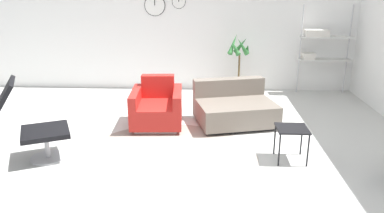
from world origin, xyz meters
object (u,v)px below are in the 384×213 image
Objects in this scene: side_table at (292,132)px; shelf_unit at (319,44)px; lounge_chair at (8,112)px; potted_plant at (239,70)px; couch_low at (234,109)px; armchair_red at (157,108)px.

side_table is 0.25× the size of shelf_unit.
lounge_chair is 1.00× the size of potted_plant.
lounge_chair is 3.42m from side_table.
potted_plant is at bearing 98.57° from side_table.
shelf_unit is at bearing -148.45° from couch_low.
side_table is 3.35m from shelf_unit.
lounge_chair is at bearing -175.61° from side_table.
side_table is 2.99m from potted_plant.
shelf_unit is (1.73, 1.78, 0.77)m from couch_low.
couch_low is (1.21, 0.15, -0.03)m from armchair_red.
potted_plant is at bearing -174.82° from shelf_unit.
armchair_red is at bearing 107.46° from lounge_chair.
armchair_red reaches higher than couch_low.
couch_low is 1.67m from potted_plant.
armchair_red is 2.28m from potted_plant.
shelf_unit is at bearing -150.25° from armchair_red.
lounge_chair is 2.80× the size of side_table.
shelf_unit is (1.11, 3.10, 0.63)m from side_table.
armchair_red is (1.56, 1.42, -0.39)m from lounge_chair.
couch_low is at bearing -176.48° from armchair_red.
potted_plant is (-0.45, 2.96, 0.12)m from side_table.
side_table is (1.83, -1.16, 0.11)m from armchair_red.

